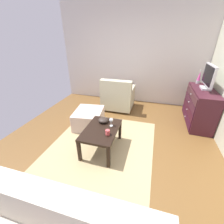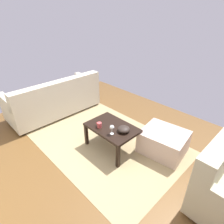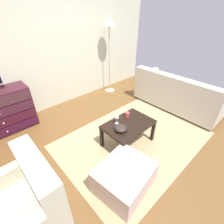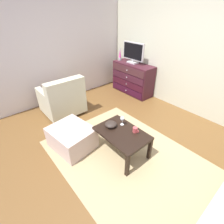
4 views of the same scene
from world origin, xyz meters
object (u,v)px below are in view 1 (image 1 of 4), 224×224
(tv, at_px, (209,77))
(ottoman, at_px, (89,118))
(armchair, at_px, (118,97))
(coffee_table, at_px, (101,132))
(mug, at_px, (108,132))
(lava_lamp, at_px, (199,78))
(bowl_decorative, at_px, (103,120))
(wine_glass, at_px, (111,120))
(dresser, at_px, (199,107))

(tv, xyz_separation_m, ottoman, (0.92, -2.43, -0.91))
(ottoman, bearing_deg, armchair, 159.91)
(coffee_table, xyz_separation_m, mug, (0.13, 0.16, 0.10))
(lava_lamp, xyz_separation_m, bowl_decorative, (1.79, -1.86, -0.49))
(mug, bearing_deg, wine_glass, -176.16)
(coffee_table, bearing_deg, lava_lamp, 137.90)
(bowl_decorative, height_order, armchair, armchair)
(wine_glass, relative_size, ottoman, 0.22)
(mug, bearing_deg, ottoman, -138.31)
(armchair, relative_size, ottoman, 1.26)
(bowl_decorative, bearing_deg, tv, 125.28)
(ottoman, bearing_deg, mug, 41.69)
(bowl_decorative, xyz_separation_m, armchair, (-1.54, -0.11, -0.13))
(lava_lamp, distance_m, ottoman, 2.83)
(mug, bearing_deg, coffee_table, -129.69)
(lava_lamp, height_order, mug, lava_lamp)
(coffee_table, distance_m, wine_glass, 0.27)
(dresser, distance_m, ottoman, 2.57)
(bowl_decorative, height_order, ottoman, bowl_decorative)
(coffee_table, relative_size, wine_glass, 5.29)
(dresser, distance_m, armchair, 2.02)
(tv, height_order, wine_glass, tv)
(dresser, xyz_separation_m, armchair, (-0.24, -2.01, -0.06))
(lava_lamp, relative_size, bowl_decorative, 1.71)
(tv, distance_m, wine_glass, 2.33)
(armchair, bearing_deg, bowl_decorative, 3.96)
(dresser, bearing_deg, mug, -45.83)
(tv, distance_m, ottoman, 2.76)
(dresser, bearing_deg, wine_glass, -51.30)
(dresser, height_order, lava_lamp, lava_lamp)
(tv, bearing_deg, lava_lamp, -171.06)
(tv, relative_size, wine_glass, 4.33)
(armchair, bearing_deg, tv, 84.89)
(tv, height_order, bowl_decorative, tv)
(lava_lamp, xyz_separation_m, wine_glass, (1.87, -1.68, -0.42))
(tv, xyz_separation_m, armchair, (-0.18, -2.03, -0.75))
(coffee_table, distance_m, mug, 0.23)
(dresser, bearing_deg, lava_lamp, -174.92)
(dresser, height_order, mug, dresser)
(tv, distance_m, armchair, 2.17)
(lava_lamp, height_order, armchair, lava_lamp)
(ottoman, bearing_deg, tv, 110.80)
(wine_glass, relative_size, bowl_decorative, 0.81)
(mug, distance_m, armchair, 1.93)
(tv, distance_m, bowl_decorative, 2.44)
(tv, relative_size, mug, 5.97)
(lava_lamp, relative_size, coffee_table, 0.40)
(dresser, relative_size, mug, 10.36)
(mug, height_order, armchair, armchair)
(lava_lamp, bearing_deg, ottoman, -60.25)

